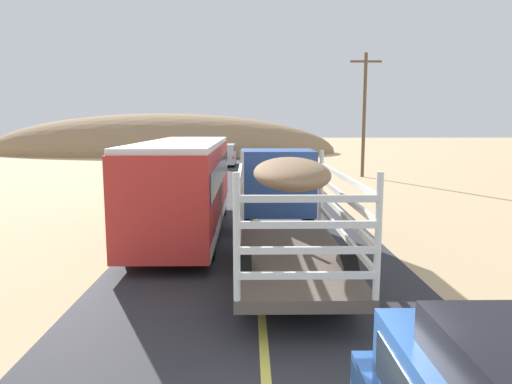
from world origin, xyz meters
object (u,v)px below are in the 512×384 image
Objects in this scene: livestock_truck at (281,191)px; bus at (185,184)px; power_pole_mid at (364,112)px; car_far at (225,154)px.

bus reaches higher than livestock_truck.
livestock_truck is 21.04m from power_pole_mid.
power_pole_mid is (10.34, -8.99, 3.55)m from car_far.
livestock_truck is 3.82m from bus.
power_pole_mid is at bearing 59.28° from bus.
power_pole_mid reaches higher than bus.
power_pole_mid is at bearing 69.82° from livestock_truck.
power_pole_mid is (7.19, 19.57, 2.85)m from livestock_truck.
car_far is at bearing 89.90° from bus.
livestock_truck is 2.10× the size of car_far.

